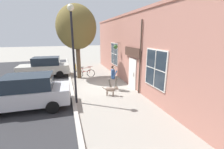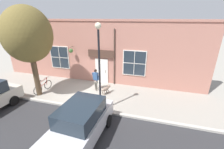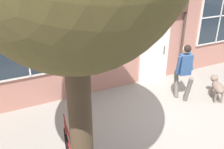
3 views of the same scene
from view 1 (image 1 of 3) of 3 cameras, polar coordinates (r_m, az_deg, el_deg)
name	(u,v)px [view 1 (image 1 of 3)]	position (r m, az deg, el deg)	size (l,w,h in m)	color
ground_plane	(100,87)	(10.92, -4.52, -4.80)	(90.00, 90.00, 0.00)	gray
curb_and_road	(7,97)	(11.24, -35.16, -6.92)	(10.10, 28.00, 0.12)	#B2ADA3
storefront_facade	(131,50)	(11.10, 7.21, 9.20)	(0.95, 18.00, 5.19)	#B27566
pedestrian_walking	(113,75)	(10.07, 0.40, -0.38)	(0.75, 0.61, 1.70)	#6B665B
dog_on_leash	(111,89)	(9.27, -0.31, -5.67)	(0.95, 0.58, 0.65)	#7F6B5B
street_tree_by_curb	(76,29)	(13.02, -13.49, 16.44)	(3.23, 2.91, 6.05)	brown
leaning_bicycle	(85,73)	(13.51, -10.23, 0.53)	(1.74, 0.23, 1.00)	black
parked_car_nearest_curb	(45,67)	(14.79, -24.14, 2.68)	(4.37, 2.08, 1.75)	beige
parked_car_mid_block	(26,92)	(8.69, -29.82, -5.87)	(4.37, 2.08, 1.75)	#B7B7BC
street_lamp	(73,42)	(7.95, -14.72, 11.77)	(0.32, 0.32, 5.09)	black
fire_hydrant	(75,67)	(16.29, -13.89, 2.82)	(0.34, 0.20, 0.77)	gold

